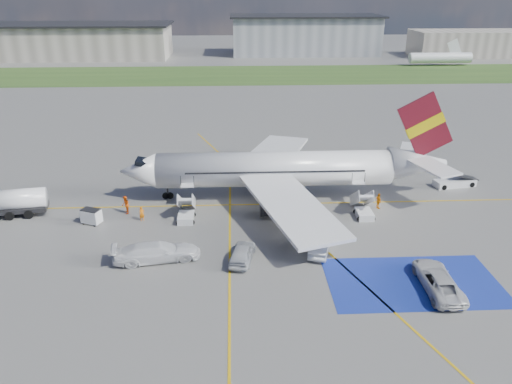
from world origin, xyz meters
TOP-DOWN VIEW (x-y plane):
  - ground at (0.00, 0.00)m, footprint 400.00×400.00m
  - grass_strip at (0.00, 95.00)m, footprint 400.00×30.00m
  - taxiway_line_main at (0.00, 12.00)m, footprint 120.00×0.20m
  - taxiway_line_cross at (-5.00, -10.00)m, footprint 0.20×60.00m
  - taxiway_line_diag at (0.00, 12.00)m, footprint 20.71×56.45m
  - staging_box at (10.00, -4.00)m, footprint 14.00×8.00m
  - terminal_west at (-55.00, 130.00)m, footprint 60.00×22.00m
  - terminal_centre at (20.00, 135.00)m, footprint 48.00×18.00m
  - terminal_east at (75.00, 128.00)m, footprint 40.00×16.00m
  - airliner at (1.51, 14.00)m, footprint 36.81×32.95m
  - airstairs_fwd at (-9.50, 8.70)m, footprint 1.90×5.20m
  - airstairs_aft at (9.00, 8.70)m, footprint 1.90×5.20m
  - fuel_tanker at (-28.40, 10.20)m, footprint 8.74×3.63m
  - gpu_cart at (-19.00, 8.12)m, footprint 2.19×1.81m
  - belt_loader at (21.98, 16.27)m, footprint 5.51×2.76m
  - car_silver_a at (-3.88, 0.05)m, footprint 2.74×4.90m
  - car_silver_b at (3.19, 1.20)m, footprint 2.90×4.84m
  - van_white_a at (11.61, -4.95)m, footprint 2.60×5.40m
  - van_white_b at (-11.40, 0.50)m, footprint 5.98×3.20m
  - crew_fwd at (-14.00, 8.54)m, footprint 0.66×0.60m
  - crew_nose at (-15.98, 10.32)m, footprint 0.94×1.10m
  - crew_aft at (11.03, 10.34)m, footprint 0.67×1.10m

SIDE VIEW (x-z plane):
  - ground at x=0.00m, z-range 0.00..0.00m
  - grass_strip at x=0.00m, z-range 0.00..0.01m
  - taxiway_line_main at x=0.00m, z-range 0.00..0.01m
  - taxiway_line_cross at x=-5.00m, z-range 0.00..0.01m
  - taxiway_line_diag at x=0.00m, z-range 0.00..0.01m
  - staging_box at x=10.00m, z-range 0.00..0.01m
  - belt_loader at x=21.98m, z-range -0.40..1.20m
  - airstairs_fwd at x=-9.50m, z-range -1.18..2.42m
  - airstairs_aft at x=9.00m, z-range -1.18..2.42m
  - gpu_cart at x=-19.00m, z-range -0.08..1.50m
  - car_silver_b at x=3.19m, z-range 0.00..1.51m
  - crew_fwd at x=-14.00m, z-range 0.00..1.52m
  - car_silver_a at x=-3.88m, z-range 0.00..1.57m
  - crew_aft at x=11.03m, z-range 0.00..1.75m
  - crew_nose at x=-15.98m, z-range 0.00..1.97m
  - van_white_a at x=11.61m, z-range 0.00..2.00m
  - van_white_b at x=-11.40m, z-range 0.00..2.22m
  - fuel_tanker at x=-28.40m, z-range -0.23..2.67m
  - airliner at x=1.51m, z-range -2.57..9.35m
  - terminal_east at x=75.00m, z-range 0.00..8.00m
  - terminal_west at x=-55.00m, z-range 0.00..10.00m
  - terminal_centre at x=20.00m, z-range 0.00..12.00m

